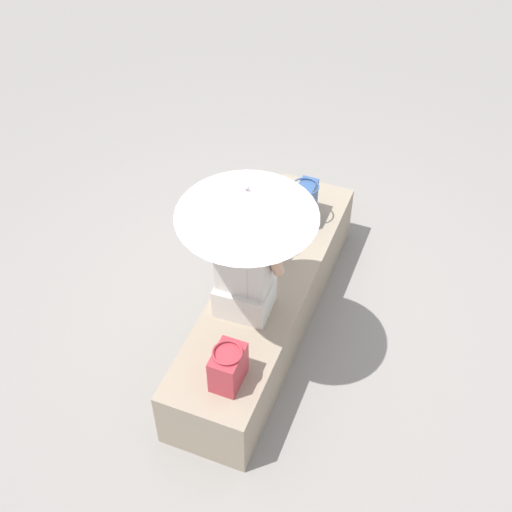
{
  "coord_description": "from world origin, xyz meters",
  "views": [
    {
      "loc": [
        2.97,
        1.09,
        3.87
      ],
      "look_at": [
        0.14,
        -0.02,
        0.81
      ],
      "focal_mm": 48.75,
      "sensor_mm": 36.0,
      "label": 1
    }
  ],
  "objects_px": {
    "person_seated": "(244,266)",
    "tote_bag_canvas": "(304,203)",
    "handbag_black": "(268,235)",
    "shoulder_bag_spare": "(228,367)",
    "parasol": "(247,203)"
  },
  "relations": [
    {
      "from": "tote_bag_canvas",
      "to": "shoulder_bag_spare",
      "type": "distance_m",
      "value": 1.49
    },
    {
      "from": "handbag_black",
      "to": "shoulder_bag_spare",
      "type": "xyz_separation_m",
      "value": [
        1.06,
        0.16,
        -0.05
      ]
    },
    {
      "from": "handbag_black",
      "to": "tote_bag_canvas",
      "type": "height_order",
      "value": "handbag_black"
    },
    {
      "from": "parasol",
      "to": "shoulder_bag_spare",
      "type": "xyz_separation_m",
      "value": [
        0.46,
        0.06,
        -0.85
      ]
    },
    {
      "from": "parasol",
      "to": "person_seated",
      "type": "bearing_deg",
      "value": -145.95
    },
    {
      "from": "shoulder_bag_spare",
      "to": "parasol",
      "type": "bearing_deg",
      "value": -172.29
    },
    {
      "from": "tote_bag_canvas",
      "to": "shoulder_bag_spare",
      "type": "height_order",
      "value": "tote_bag_canvas"
    },
    {
      "from": "parasol",
      "to": "tote_bag_canvas",
      "type": "xyz_separation_m",
      "value": [
        -1.03,
        0.02,
        -0.82
      ]
    },
    {
      "from": "person_seated",
      "to": "handbag_black",
      "type": "relative_size",
      "value": 2.4
    },
    {
      "from": "parasol",
      "to": "tote_bag_canvas",
      "type": "height_order",
      "value": "parasol"
    },
    {
      "from": "person_seated",
      "to": "tote_bag_canvas",
      "type": "distance_m",
      "value": 0.97
    },
    {
      "from": "person_seated",
      "to": "handbag_black",
      "type": "bearing_deg",
      "value": -176.18
    },
    {
      "from": "person_seated",
      "to": "parasol",
      "type": "height_order",
      "value": "parasol"
    },
    {
      "from": "handbag_black",
      "to": "shoulder_bag_spare",
      "type": "height_order",
      "value": "handbag_black"
    },
    {
      "from": "shoulder_bag_spare",
      "to": "handbag_black",
      "type": "bearing_deg",
      "value": -171.5
    }
  ]
}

